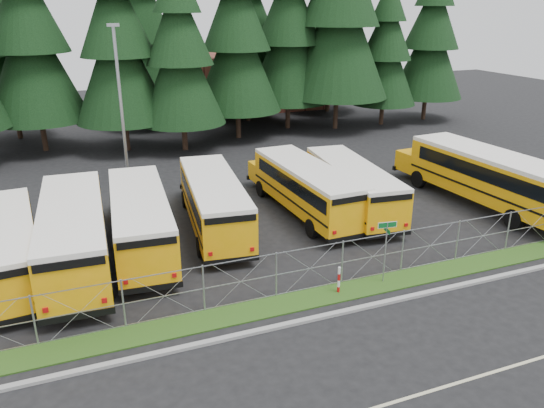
{
  "coord_description": "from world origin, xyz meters",
  "views": [
    {
      "loc": [
        -11.08,
        -18.54,
        11.22
      ],
      "look_at": [
        -2.22,
        4.0,
        2.05
      ],
      "focal_mm": 35.0,
      "sensor_mm": 36.0,
      "label": 1
    }
  ],
  "objects": [
    {
      "name": "road_lane_line",
      "position": [
        0.0,
        -8.0,
        0.01
      ],
      "size": [
        50.0,
        0.12,
        0.01
      ],
      "primitive_type": "cube",
      "color": "beige",
      "rests_on": "ground"
    },
    {
      "name": "bus_5",
      "position": [
        0.92,
        7.03,
        1.45
      ],
      "size": [
        3.02,
        11.12,
        2.89
      ],
      "primitive_type": null,
      "rotation": [
        0.0,
        0.0,
        0.04
      ],
      "color": "#E69D07",
      "rests_on": "ground"
    },
    {
      "name": "conifer_11",
      "position": [
        -3.6,
        33.26,
        8.7
      ],
      "size": [
        7.86,
        7.86,
        17.39
      ],
      "primitive_type": null,
      "color": "black",
      "rests_on": "ground"
    },
    {
      "name": "striped_bollard",
      "position": [
        -1.5,
        -1.68,
        0.6
      ],
      "size": [
        0.11,
        0.11,
        1.2
      ],
      "primitive_type": "cylinder",
      "color": "#B20C0C",
      "rests_on": "ground"
    },
    {
      "name": "light_standard",
      "position": [
        -7.77,
        15.52,
        5.5
      ],
      "size": [
        0.7,
        0.35,
        10.14
      ],
      "color": "#979A9F",
      "rests_on": "ground"
    },
    {
      "name": "ground",
      "position": [
        0.0,
        0.0,
        0.0
      ],
      "size": [
        120.0,
        120.0,
        0.0
      ],
      "primitive_type": "plane",
      "color": "black",
      "rests_on": "ground"
    },
    {
      "name": "conifer_9",
      "position": [
        23.47,
        26.47,
        7.82
      ],
      "size": [
        7.07,
        7.07,
        15.63
      ],
      "primitive_type": null,
      "color": "black",
      "rests_on": "ground"
    },
    {
      "name": "bus_2",
      "position": [
        -8.39,
        5.65,
        1.45
      ],
      "size": [
        3.45,
        11.25,
        2.91
      ],
      "primitive_type": null,
      "rotation": [
        0.0,
        0.0,
        -0.08
      ],
      "color": "#E69D07",
      "rests_on": "ground"
    },
    {
      "name": "bus_1",
      "position": [
        -11.39,
        4.84,
        1.53
      ],
      "size": [
        3.27,
        11.82,
        3.07
      ],
      "primitive_type": null,
      "rotation": [
        0.0,
        0.0,
        -0.04
      ],
      "color": "#E69D07",
      "rests_on": "ground"
    },
    {
      "name": "conifer_6",
      "position": [
        8.77,
        27.82,
        8.55
      ],
      "size": [
        7.73,
        7.73,
        17.09
      ],
      "primitive_type": null,
      "color": "black",
      "rests_on": "ground"
    },
    {
      "name": "grass_verge",
      "position": [
        0.0,
        -1.7,
        0.03
      ],
      "size": [
        50.0,
        1.4,
        0.06
      ],
      "primitive_type": "cube",
      "color": "#244614",
      "rests_on": "ground"
    },
    {
      "name": "conifer_4",
      "position": [
        -2.24,
        23.41,
        7.51
      ],
      "size": [
        6.79,
        6.79,
        15.02
      ],
      "primitive_type": null,
      "color": "black",
      "rests_on": "ground"
    },
    {
      "name": "conifer_10",
      "position": [
        -15.04,
        32.71,
        7.97
      ],
      "size": [
        7.21,
        7.21,
        15.95
      ],
      "primitive_type": null,
      "color": "black",
      "rests_on": "ground"
    },
    {
      "name": "chainlink_fence",
      "position": [
        0.0,
        -1.0,
        1.0
      ],
      "size": [
        44.0,
        0.1,
        2.0
      ],
      "primitive_type": null,
      "color": "#979A9F",
      "rests_on": "ground"
    },
    {
      "name": "bus_east",
      "position": [
        11.33,
        4.52,
        1.62
      ],
      "size": [
        3.8,
        12.56,
        3.25
      ],
      "primitive_type": null,
      "rotation": [
        0.0,
        0.0,
        0.07
      ],
      "color": "#E69D07",
      "rests_on": "ground"
    },
    {
      "name": "conifer_5",
      "position": [
        3.13,
        25.78,
        8.35
      ],
      "size": [
        7.55,
        7.55,
        16.7
      ],
      "primitive_type": null,
      "color": "black",
      "rests_on": "ground"
    },
    {
      "name": "conifer_8",
      "position": [
        18.06,
        25.96,
        6.9
      ],
      "size": [
        6.24,
        6.24,
        13.79
      ],
      "primitive_type": null,
      "color": "black",
      "rests_on": "ground"
    },
    {
      "name": "conifer_7",
      "position": [
        12.93,
        25.96,
        10.33
      ],
      "size": [
        9.34,
        9.34,
        20.66
      ],
      "primitive_type": null,
      "color": "black",
      "rests_on": "ground"
    },
    {
      "name": "bus_0",
      "position": [
        -14.15,
        4.85,
        1.36
      ],
      "size": [
        3.26,
        10.54,
        2.72
      ],
      "primitive_type": null,
      "rotation": [
        0.0,
        0.0,
        0.08
      ],
      "color": "#E69D07",
      "rests_on": "ground"
    },
    {
      "name": "conifer_2",
      "position": [
        -12.89,
        27.31,
        8.57
      ],
      "size": [
        7.75,
        7.75,
        17.13
      ],
      "primitive_type": null,
      "color": "black",
      "rests_on": "ground"
    },
    {
      "name": "conifer_13",
      "position": [
        16.22,
        34.08,
        9.07
      ],
      "size": [
        8.2,
        8.2,
        18.14
      ],
      "primitive_type": null,
      "color": "black",
      "rests_on": "ground"
    },
    {
      "name": "bus_6",
      "position": [
        3.55,
        6.49,
        1.39
      ],
      "size": [
        3.59,
        10.84,
        2.79
      ],
      "primitive_type": null,
      "rotation": [
        0.0,
        0.0,
        -0.1
      ],
      "color": "#E69D07",
      "rests_on": "ground"
    },
    {
      "name": "conifer_12",
      "position": [
        6.4,
        32.56,
        8.57
      ],
      "size": [
        7.75,
        7.75,
        17.13
      ],
      "primitive_type": null,
      "color": "black",
      "rests_on": "ground"
    },
    {
      "name": "curb",
      "position": [
        0.0,
        -3.1,
        0.06
      ],
      "size": [
        50.0,
        0.25,
        0.12
      ],
      "primitive_type": "cube",
      "color": "gray",
      "rests_on": "ground"
    },
    {
      "name": "brick_building",
      "position": [
        6.0,
        40.0,
        3.0
      ],
      "size": [
        22.0,
        10.0,
        6.0
      ],
      "primitive_type": "cube",
      "color": "brown",
      "rests_on": "ground"
    },
    {
      "name": "conifer_3",
      "position": [
        -6.66,
        24.97,
        8.21
      ],
      "size": [
        7.42,
        7.42,
        16.41
      ],
      "primitive_type": null,
      "color": "black",
      "rests_on": "ground"
    },
    {
      "name": "street_sign",
      "position": [
        0.71,
        -1.57,
        2.03
      ],
      "size": [
        0.84,
        0.55,
        2.81
      ],
      "color": "#979A9F",
      "rests_on": "ground"
    },
    {
      "name": "bus_3",
      "position": [
        -4.46,
        6.75,
        1.43
      ],
      "size": [
        3.81,
        11.16,
        2.87
      ],
      "primitive_type": null,
      "rotation": [
        0.0,
        0.0,
        -0.11
      ],
      "color": "#E69D07",
      "rests_on": "ground"
    }
  ]
}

